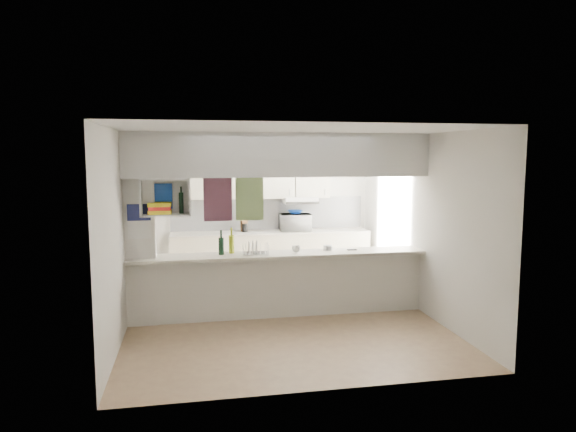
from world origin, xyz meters
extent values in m
plane|color=#947056|center=(0.00, 0.00, 0.00)|extent=(4.80, 4.80, 0.00)
plane|color=white|center=(0.00, 0.00, 2.60)|extent=(4.80, 4.80, 0.00)
plane|color=silver|center=(0.00, 2.40, 1.30)|extent=(4.20, 0.00, 4.20)
plane|color=silver|center=(-2.10, 0.00, 1.30)|extent=(0.00, 4.80, 4.80)
plane|color=silver|center=(2.10, 0.00, 1.30)|extent=(0.00, 4.80, 4.80)
cube|color=silver|center=(0.00, 0.00, 0.44)|extent=(4.20, 0.15, 0.88)
cube|color=#B7B3A1|center=(0.00, 0.00, 0.90)|extent=(4.20, 0.50, 0.04)
cube|color=white|center=(0.00, 0.00, 2.30)|extent=(4.20, 0.50, 0.60)
cube|color=silver|center=(-1.90, 0.00, 1.30)|extent=(0.40, 0.18, 2.60)
cube|color=#191E4C|center=(-1.90, -0.10, 1.55)|extent=(0.30, 0.01, 0.22)
cube|color=white|center=(-1.90, -0.10, 1.32)|extent=(0.30, 0.01, 0.24)
cube|color=#2E1423|center=(-0.85, 0.22, 1.68)|extent=(0.40, 0.02, 0.62)
cube|color=#156062|center=(-0.40, 0.22, 1.68)|extent=(0.40, 0.02, 0.62)
cube|color=white|center=(-1.55, -0.10, 1.51)|extent=(0.65, 0.35, 0.02)
cube|color=white|center=(-1.55, -0.10, 1.99)|extent=(0.65, 0.35, 0.02)
cube|color=white|center=(-1.55, 0.06, 1.75)|extent=(0.65, 0.02, 0.50)
cube|color=white|center=(-1.86, -0.10, 1.75)|extent=(0.02, 0.35, 0.50)
cube|color=white|center=(-1.24, -0.10, 1.75)|extent=(0.02, 0.35, 0.50)
cube|color=gold|center=(-1.63, -0.10, 1.55)|extent=(0.30, 0.24, 0.05)
cube|color=red|center=(-1.63, -0.10, 1.60)|extent=(0.28, 0.22, 0.05)
cube|color=gold|center=(-1.63, -0.10, 1.65)|extent=(0.30, 0.24, 0.05)
cube|color=#0E379A|center=(-1.60, 0.02, 1.75)|extent=(0.26, 0.02, 0.34)
cylinder|color=black|center=(-1.35, -0.10, 1.67)|extent=(0.06, 0.06, 0.28)
cube|color=beige|center=(0.20, 2.10, 0.45)|extent=(3.60, 0.60, 0.90)
cube|color=#B7B3A1|center=(0.20, 2.10, 0.91)|extent=(3.60, 0.63, 0.03)
cube|color=silver|center=(0.20, 2.38, 1.22)|extent=(3.60, 0.03, 0.60)
cube|color=beige|center=(0.00, 2.23, 1.88)|extent=(2.62, 0.34, 0.72)
cube|color=white|center=(0.75, 2.16, 1.48)|extent=(0.60, 0.46, 0.12)
cube|color=silver|center=(0.75, 1.93, 1.45)|extent=(0.60, 0.02, 0.05)
imported|color=white|center=(0.66, 2.10, 1.08)|extent=(0.59, 0.42, 0.31)
imported|color=#0E379A|center=(0.66, 2.13, 1.26)|extent=(0.27, 0.27, 0.07)
cube|color=silver|center=(-0.35, 0.01, 0.93)|extent=(0.39, 0.30, 0.01)
cylinder|color=white|center=(-0.44, 0.02, 1.03)|extent=(0.03, 0.18, 0.18)
cylinder|color=white|center=(-0.38, 0.02, 1.03)|extent=(0.03, 0.18, 0.18)
cylinder|color=white|center=(-0.33, 0.01, 1.03)|extent=(0.03, 0.18, 0.18)
imported|color=white|center=(0.22, -0.07, 0.98)|extent=(0.15, 0.15, 0.09)
cylinder|color=black|center=(-0.82, 0.04, 1.04)|extent=(0.08, 0.08, 0.24)
cylinder|color=black|center=(-0.82, 0.04, 1.21)|extent=(0.03, 0.03, 0.11)
cylinder|color=#97A51B|center=(-0.67, 0.12, 1.05)|extent=(0.08, 0.08, 0.26)
cylinder|color=#97A51B|center=(-0.67, 0.12, 1.23)|extent=(0.03, 0.03, 0.11)
cylinder|color=silver|center=(0.73, 0.11, 0.95)|extent=(0.13, 0.13, 0.07)
cube|color=black|center=(1.08, 0.04, 0.93)|extent=(0.14, 0.07, 0.01)
cylinder|color=black|center=(-0.27, 2.15, 0.99)|extent=(0.11, 0.11, 0.15)
cube|color=brown|center=(-0.28, 2.18, 1.03)|extent=(0.13, 0.11, 0.22)
camera|label=1|loc=(-1.23, -7.05, 2.29)|focal=32.00mm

